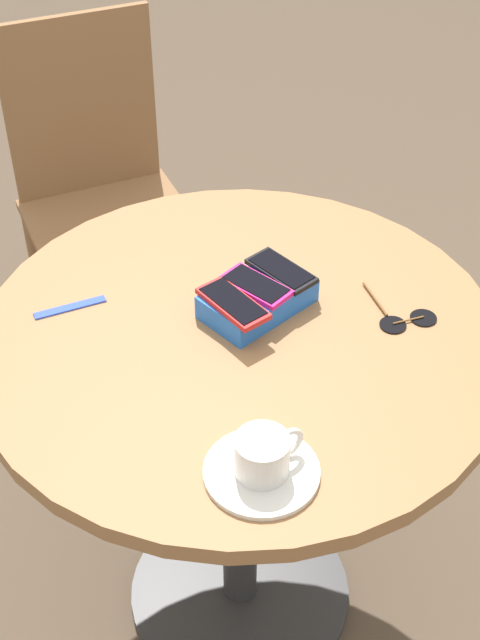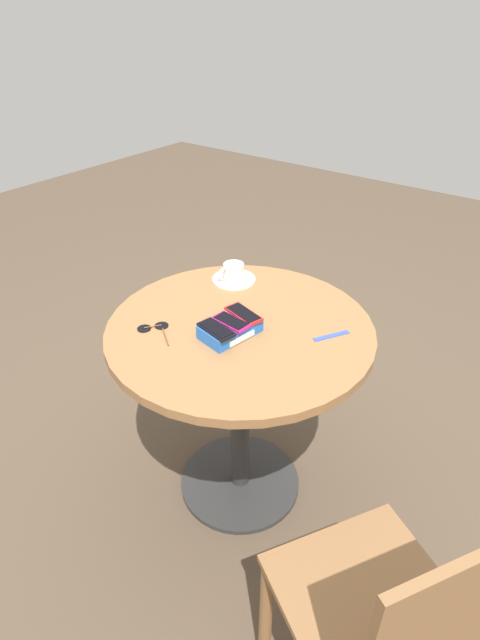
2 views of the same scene
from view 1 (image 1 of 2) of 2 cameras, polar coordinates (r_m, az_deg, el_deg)
The scene contains 11 objects.
ground_plane at distance 2.00m, azimuth 0.00°, elevation -17.07°, with size 8.00×8.00×0.00m, color brown.
round_table at distance 1.54m, azimuth 0.00°, elevation -5.24°, with size 0.85×0.85×0.75m.
phone_box at distance 1.45m, azimuth 1.13°, elevation 1.37°, with size 0.20×0.14×0.04m.
phone_black at distance 1.47m, azimuth 2.61°, elevation 3.21°, with size 0.08×0.13×0.01m.
phone_magenta at distance 1.44m, azimuth 1.03°, elevation 2.21°, with size 0.07×0.12×0.01m.
phone_red at distance 1.40m, azimuth -0.38°, elevation 1.15°, with size 0.09×0.14×0.01m.
saucer at distance 1.21m, azimuth 1.39°, elevation -9.68°, with size 0.16×0.16×0.01m, color silver.
coffee_cup at distance 1.19m, azimuth 1.52°, elevation -8.57°, with size 0.10×0.08×0.06m.
lanyard_strap at distance 1.49m, azimuth -10.82°, elevation 0.80°, with size 0.12×0.02×0.00m, color blue.
sunglasses at distance 1.47m, azimuth 10.48°, elevation 0.07°, with size 0.09×0.15×0.01m.
chair_near_window at distance 2.22m, azimuth -8.67°, elevation 7.09°, with size 0.53×0.53×0.92m.
Camera 1 is at (0.88, 0.63, 1.68)m, focal length 50.00 mm.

